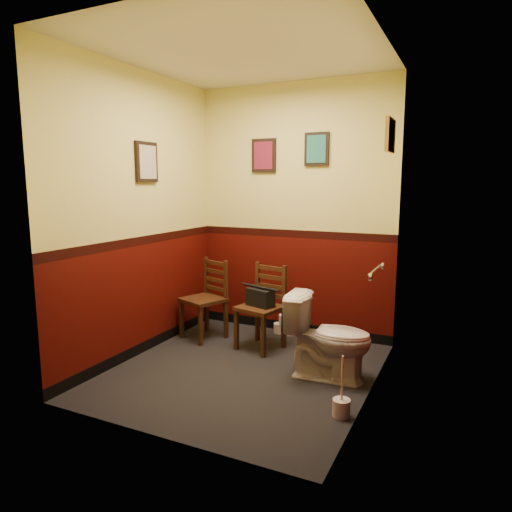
{
  "coord_description": "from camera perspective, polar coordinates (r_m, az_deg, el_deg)",
  "views": [
    {
      "loc": [
        1.76,
        -3.43,
        1.66
      ],
      "look_at": [
        0.0,
        0.25,
        1.0
      ],
      "focal_mm": 32.0,
      "sensor_mm": 36.0,
      "label": 1
    }
  ],
  "objects": [
    {
      "name": "ceiling",
      "position": [
        4.0,
        -1.7,
        24.27
      ],
      "size": [
        2.2,
        2.4,
        0.0
      ],
      "primitive_type": "cube",
      "rotation": [
        3.14,
        0.0,
        0.0
      ],
      "color": "silver",
      "rests_on": "ground"
    },
    {
      "name": "grab_bar",
      "position": [
        3.81,
        14.67,
        -1.84
      ],
      "size": [
        0.05,
        0.56,
        0.06
      ],
      "color": "silver",
      "rests_on": "wall_right"
    },
    {
      "name": "handbag",
      "position": [
        4.54,
        0.54,
        -5.19
      ],
      "size": [
        0.31,
        0.22,
        0.2
      ],
      "rotation": [
        0.0,
        0.0,
        -0.31
      ],
      "color": "black",
      "rests_on": "chair_right"
    },
    {
      "name": "framed_print_back_a",
      "position": [
        5.08,
        0.98,
        12.45
      ],
      "size": [
        0.28,
        0.04,
        0.36
      ],
      "color": "black",
      "rests_on": "wall_back"
    },
    {
      "name": "chair_right",
      "position": [
        4.6,
        0.83,
        -6.39
      ],
      "size": [
        0.47,
        0.47,
        0.85
      ],
      "rotation": [
        0.0,
        0.0,
        -0.22
      ],
      "color": "#492A15",
      "rests_on": "floor"
    },
    {
      "name": "floor",
      "position": [
        4.2,
        -1.52,
        -14.11
      ],
      "size": [
        2.2,
        2.4,
        0.0
      ],
      "primitive_type": "cube",
      "color": "black",
      "rests_on": "ground"
    },
    {
      "name": "tp_stack",
      "position": [
        5.11,
        3.58,
        -8.7
      ],
      "size": [
        0.25,
        0.13,
        0.22
      ],
      "color": "silver",
      "rests_on": "floor"
    },
    {
      "name": "wall_right",
      "position": [
        3.51,
        14.64,
        3.84
      ],
      "size": [
        0.0,
        2.4,
        2.7
      ],
      "primitive_type": "cube",
      "rotation": [
        1.57,
        0.0,
        -1.57
      ],
      "color": "#3D0805",
      "rests_on": "ground"
    },
    {
      "name": "wall_back",
      "position": [
        4.96,
        4.75,
        5.56
      ],
      "size": [
        2.2,
        0.0,
        2.7
      ],
      "primitive_type": "cube",
      "rotation": [
        1.57,
        0.0,
        0.0
      ],
      "color": "#3D0805",
      "rests_on": "ground"
    },
    {
      "name": "framed_print_back_b",
      "position": [
        4.86,
        7.6,
        13.11
      ],
      "size": [
        0.26,
        0.04,
        0.34
      ],
      "color": "black",
      "rests_on": "wall_back"
    },
    {
      "name": "toilet_brush",
      "position": [
        3.49,
        10.62,
        -18.0
      ],
      "size": [
        0.13,
        0.13,
        0.45
      ],
      "color": "silver",
      "rests_on": "floor"
    },
    {
      "name": "framed_print_left",
      "position": [
        4.54,
        -13.51,
        11.34
      ],
      "size": [
        0.04,
        0.3,
        0.38
      ],
      "color": "black",
      "rests_on": "wall_left"
    },
    {
      "name": "chair_left",
      "position": [
        4.94,
        -6.25,
        -5.36
      ],
      "size": [
        0.51,
        0.51,
        0.85
      ],
      "rotation": [
        0.0,
        0.0,
        -0.36
      ],
      "color": "#492A15",
      "rests_on": "floor"
    },
    {
      "name": "wall_left",
      "position": [
        4.48,
        -14.28,
        4.93
      ],
      "size": [
        0.0,
        2.4,
        2.7
      ],
      "primitive_type": "cube",
      "rotation": [
        1.57,
        0.0,
        1.57
      ],
      "color": "#3D0805",
      "rests_on": "ground"
    },
    {
      "name": "toilet",
      "position": [
        3.98,
        9.11,
        -10.06
      ],
      "size": [
        0.75,
        0.45,
        0.71
      ],
      "primitive_type": "imported",
      "rotation": [
        0.0,
        0.0,
        1.63
      ],
      "color": "white",
      "rests_on": "floor"
    },
    {
      "name": "wall_front",
      "position": [
        2.86,
        -12.64,
        2.77
      ],
      "size": [
        2.2,
        0.0,
        2.7
      ],
      "primitive_type": "cube",
      "rotation": [
        -1.57,
        0.0,
        0.0
      ],
      "color": "#3D0805",
      "rests_on": "ground"
    },
    {
      "name": "framed_print_right",
      "position": [
        4.11,
        16.41,
        14.28
      ],
      "size": [
        0.04,
        0.34,
        0.28
      ],
      "color": "olive",
      "rests_on": "wall_right"
    }
  ]
}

